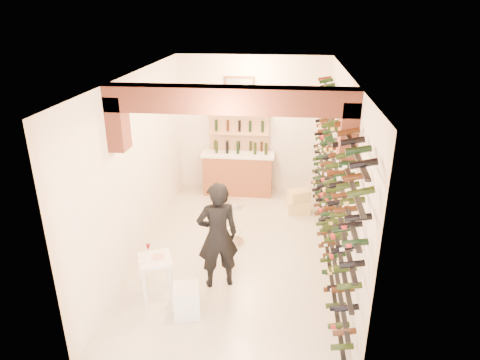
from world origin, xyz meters
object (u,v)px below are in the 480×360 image
Objects in this scene: wine_rack at (329,177)px; back_counter at (238,172)px; person at (218,236)px; crate_lower at (299,207)px; white_stool at (187,301)px; chrome_barstool at (232,220)px; tasting_table at (155,265)px.

wine_rack is 3.35× the size of back_counter.
crate_lower is (1.34, 2.74, -0.75)m from person.
wine_rack is 2.25m from crate_lower.
person reaches higher than back_counter.
wine_rack is at bearing -55.34° from back_counter.
person reaches higher than crate_lower.
white_stool is 3.90m from crate_lower.
back_counter is 2.37m from chrome_barstool.
wine_rack is 12.24× the size of white_stool.
white_stool reaches higher than crate_lower.
back_counter is 3.61× the size of crate_lower.
person is (-1.74, -1.02, -0.65)m from wine_rack.
wine_rack is at bearing 6.19° from tasting_table.
back_counter is at bearing -108.20° from person.
chrome_barstool reaches higher than tasting_table.
person is 3.14m from crate_lower.
person is 2.09× the size of chrome_barstool.
wine_rack is 3.18× the size of person.
tasting_table reaches higher than white_stool.
person is at bearing -92.84° from chrome_barstool.
back_counter is 3.65× the size of white_stool.
tasting_table is at bearing -125.22° from crate_lower.
back_counter is at bearing 56.29° from tasting_table.
white_stool is (-2.08, -1.80, -1.32)m from wine_rack.
tasting_table is at bearing 147.40° from white_stool.
white_stool is at bearing -101.17° from chrome_barstool.
chrome_barstool is at bearing 170.41° from wine_rack.
person is (0.09, -3.67, 0.36)m from back_counter.
wine_rack is 6.76× the size of tasting_table.
wine_rack reaches higher than tasting_table.
crate_lower is (-0.40, 1.71, -1.41)m from wine_rack.
crate_lower is at bearing 64.37° from white_stool.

